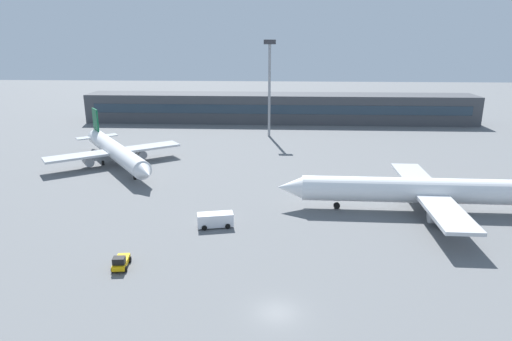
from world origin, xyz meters
The scene contains 7 objects.
ground_plane centered at (0.00, 40.00, 0.00)m, with size 400.00×400.00×0.00m, color slate.
terminal_building centered at (0.00, 105.53, 4.50)m, with size 123.67×12.13×9.00m.
airplane_near centered at (22.45, 28.89, 3.44)m, with size 45.56×31.68×11.27m.
airplane_mid centered at (-34.94, 52.19, 3.12)m, with size 27.50×35.31×10.22m.
baggage_tug_yellow centered at (-18.95, 8.17, 0.80)m, with size 2.15×3.75×1.75m.
service_van_white centered at (-9.23, 20.96, 1.11)m, with size 5.51×3.18×2.08m.
floodlight_tower_west centered at (-2.83, 83.54, 15.01)m, with size 3.20×0.80×25.97m.
Camera 1 is at (-0.08, -39.64, 27.02)m, focal length 31.55 mm.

